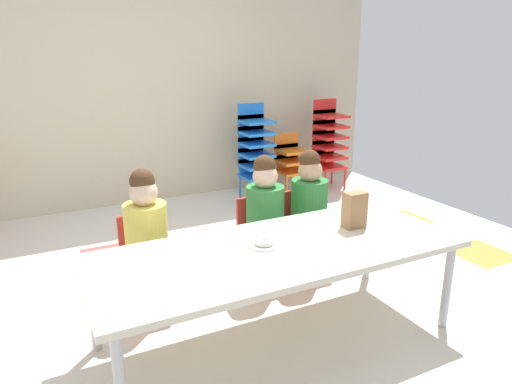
{
  "coord_description": "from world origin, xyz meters",
  "views": [
    {
      "loc": [
        -1.0,
        -2.75,
        1.6
      ],
      "look_at": [
        0.18,
        -0.45,
        0.81
      ],
      "focal_mm": 33.1,
      "sensor_mm": 36.0,
      "label": 1
    }
  ],
  "objects_px": {
    "kid_chair_blue_stack": "(255,147)",
    "kid_chair_orange_stack": "(290,159)",
    "kid_chair_red_stack": "(328,140)",
    "paper_bag_brown": "(354,210)",
    "seated_child_near_camera": "(146,228)",
    "paper_plate_near_edge": "(264,245)",
    "craft_table": "(278,254)",
    "donut_powdered_on_plate": "(264,241)",
    "seated_child_far_right": "(309,201)",
    "seated_child_middle_seat": "(264,208)"
  },
  "relations": [
    {
      "from": "paper_plate_near_edge",
      "to": "kid_chair_blue_stack",
      "type": "bearing_deg",
      "value": 64.13
    },
    {
      "from": "seated_child_near_camera",
      "to": "kid_chair_orange_stack",
      "type": "bearing_deg",
      "value": 40.22
    },
    {
      "from": "paper_bag_brown",
      "to": "paper_plate_near_edge",
      "type": "height_order",
      "value": "paper_bag_brown"
    },
    {
      "from": "craft_table",
      "to": "paper_plate_near_edge",
      "type": "bearing_deg",
      "value": 133.8
    },
    {
      "from": "craft_table",
      "to": "paper_bag_brown",
      "type": "bearing_deg",
      "value": 6.32
    },
    {
      "from": "seated_child_far_right",
      "to": "donut_powdered_on_plate",
      "type": "height_order",
      "value": "seated_child_far_right"
    },
    {
      "from": "kid_chair_blue_stack",
      "to": "paper_bag_brown",
      "type": "relative_size",
      "value": 4.73
    },
    {
      "from": "kid_chair_red_stack",
      "to": "seated_child_near_camera",
      "type": "bearing_deg",
      "value": -145.8
    },
    {
      "from": "seated_child_middle_seat",
      "to": "seated_child_far_right",
      "type": "relative_size",
      "value": 1.0
    },
    {
      "from": "craft_table",
      "to": "kid_chair_blue_stack",
      "type": "xyz_separation_m",
      "value": [
        1.09,
        2.42,
        0.06
      ]
    },
    {
      "from": "seated_child_middle_seat",
      "to": "paper_plate_near_edge",
      "type": "bearing_deg",
      "value": -118.35
    },
    {
      "from": "kid_chair_orange_stack",
      "to": "paper_plate_near_edge",
      "type": "relative_size",
      "value": 3.78
    },
    {
      "from": "craft_table",
      "to": "paper_plate_near_edge",
      "type": "distance_m",
      "value": 0.09
    },
    {
      "from": "seated_child_near_camera",
      "to": "seated_child_far_right",
      "type": "height_order",
      "value": "same"
    },
    {
      "from": "paper_bag_brown",
      "to": "seated_child_middle_seat",
      "type": "bearing_deg",
      "value": 117.82
    },
    {
      "from": "seated_child_far_right",
      "to": "seated_child_near_camera",
      "type": "bearing_deg",
      "value": 180.0
    },
    {
      "from": "kid_chair_red_stack",
      "to": "paper_bag_brown",
      "type": "xyz_separation_m",
      "value": [
        -1.49,
        -2.36,
        0.09
      ]
    },
    {
      "from": "seated_child_middle_seat",
      "to": "seated_child_far_right",
      "type": "bearing_deg",
      "value": 0.0
    },
    {
      "from": "seated_child_far_right",
      "to": "kid_chair_blue_stack",
      "type": "height_order",
      "value": "kid_chair_blue_stack"
    },
    {
      "from": "paper_bag_brown",
      "to": "kid_chair_orange_stack",
      "type": "bearing_deg",
      "value": 67.51
    },
    {
      "from": "paper_plate_near_edge",
      "to": "donut_powdered_on_plate",
      "type": "relative_size",
      "value": 1.62
    },
    {
      "from": "craft_table",
      "to": "kid_chair_orange_stack",
      "type": "distance_m",
      "value": 2.87
    },
    {
      "from": "paper_bag_brown",
      "to": "paper_plate_near_edge",
      "type": "xyz_separation_m",
      "value": [
        -0.62,
        -0.0,
        -0.11
      ]
    },
    {
      "from": "kid_chair_red_stack",
      "to": "paper_plate_near_edge",
      "type": "relative_size",
      "value": 5.78
    },
    {
      "from": "seated_child_near_camera",
      "to": "kid_chair_orange_stack",
      "type": "distance_m",
      "value": 2.76
    },
    {
      "from": "seated_child_far_right",
      "to": "paper_bag_brown",
      "type": "xyz_separation_m",
      "value": [
        -0.05,
        -0.58,
        0.12
      ]
    },
    {
      "from": "seated_child_middle_seat",
      "to": "seated_child_near_camera",
      "type": "bearing_deg",
      "value": 180.0
    },
    {
      "from": "seated_child_far_right",
      "to": "donut_powdered_on_plate",
      "type": "xyz_separation_m",
      "value": [
        -0.67,
        -0.58,
        0.03
      ]
    },
    {
      "from": "kid_chair_orange_stack",
      "to": "kid_chair_blue_stack",
      "type": "bearing_deg",
      "value": 179.88
    },
    {
      "from": "seated_child_near_camera",
      "to": "kid_chair_blue_stack",
      "type": "height_order",
      "value": "kid_chair_blue_stack"
    },
    {
      "from": "seated_child_far_right",
      "to": "paper_plate_near_edge",
      "type": "height_order",
      "value": "seated_child_far_right"
    },
    {
      "from": "craft_table",
      "to": "kid_chair_orange_stack",
      "type": "relative_size",
      "value": 3.02
    },
    {
      "from": "paper_bag_brown",
      "to": "kid_chair_blue_stack",
      "type": "bearing_deg",
      "value": 77.44
    },
    {
      "from": "kid_chair_orange_stack",
      "to": "kid_chair_red_stack",
      "type": "xyz_separation_m",
      "value": [
        0.51,
        0.0,
        0.18
      ]
    },
    {
      "from": "seated_child_middle_seat",
      "to": "paper_bag_brown",
      "type": "xyz_separation_m",
      "value": [
        0.31,
        -0.58,
        0.12
      ]
    },
    {
      "from": "kid_chair_orange_stack",
      "to": "paper_plate_near_edge",
      "type": "height_order",
      "value": "kid_chair_orange_stack"
    },
    {
      "from": "seated_child_middle_seat",
      "to": "paper_plate_near_edge",
      "type": "relative_size",
      "value": 5.1
    },
    {
      "from": "seated_child_far_right",
      "to": "paper_bag_brown",
      "type": "height_order",
      "value": "seated_child_far_right"
    },
    {
      "from": "kid_chair_blue_stack",
      "to": "paper_plate_near_edge",
      "type": "bearing_deg",
      "value": -115.87
    },
    {
      "from": "seated_child_middle_seat",
      "to": "kid_chair_blue_stack",
      "type": "relative_size",
      "value": 0.88
    },
    {
      "from": "kid_chair_blue_stack",
      "to": "kid_chair_orange_stack",
      "type": "relative_size",
      "value": 1.53
    },
    {
      "from": "seated_child_near_camera",
      "to": "seated_child_far_right",
      "type": "xyz_separation_m",
      "value": [
        1.18,
        0.0,
        0.0
      ]
    },
    {
      "from": "seated_child_near_camera",
      "to": "kid_chair_red_stack",
      "type": "xyz_separation_m",
      "value": [
        2.62,
        1.78,
        0.02
      ]
    },
    {
      "from": "seated_child_near_camera",
      "to": "kid_chair_orange_stack",
      "type": "height_order",
      "value": "seated_child_near_camera"
    },
    {
      "from": "kid_chair_blue_stack",
      "to": "kid_chair_red_stack",
      "type": "height_order",
      "value": "same"
    },
    {
      "from": "paper_bag_brown",
      "to": "craft_table",
      "type": "bearing_deg",
      "value": -173.68
    },
    {
      "from": "kid_chair_blue_stack",
      "to": "paper_plate_near_edge",
      "type": "height_order",
      "value": "kid_chair_blue_stack"
    },
    {
      "from": "paper_bag_brown",
      "to": "donut_powdered_on_plate",
      "type": "relative_size",
      "value": 1.98
    },
    {
      "from": "craft_table",
      "to": "paper_bag_brown",
      "type": "relative_size",
      "value": 9.32
    },
    {
      "from": "seated_child_near_camera",
      "to": "seated_child_middle_seat",
      "type": "relative_size",
      "value": 1.0
    }
  ]
}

